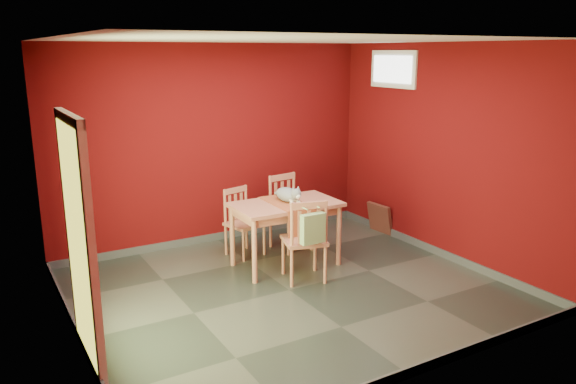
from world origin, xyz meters
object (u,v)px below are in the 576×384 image
chair_near (305,239)px  picture_frame (380,218)px  chair_far_left (243,221)px  dining_table (286,211)px  chair_far_right (289,211)px  cat (287,192)px  tote_bag (313,228)px

chair_near → picture_frame: 2.13m
chair_far_left → chair_near: chair_near is taller
dining_table → chair_far_right: bearing=56.0°
chair_far_right → cat: cat is taller
dining_table → cat: size_ratio=2.76×
cat → tote_bag: bearing=-107.6°
chair_far_right → chair_near: chair_far_right is taller
chair_near → picture_frame: bearing=26.7°
chair_far_left → picture_frame: size_ratio=1.99×
chair_far_left → picture_frame: bearing=-5.3°
chair_far_left → picture_frame: chair_far_left is taller
chair_far_right → cat: (-0.32, -0.50, 0.42)m
dining_table → chair_near: chair_near is taller
chair_far_left → tote_bag: bearing=-81.8°
chair_far_right → chair_far_left: bearing=173.9°
dining_table → chair_far_right: (0.37, 0.55, -0.20)m
cat → chair_far_left: bearing=113.0°
dining_table → picture_frame: bearing=13.0°
dining_table → picture_frame: dining_table is taller
dining_table → cat: (0.05, 0.05, 0.22)m
chair_far_right → chair_near: (-0.42, -1.07, -0.00)m
chair_far_left → chair_near: (0.24, -1.14, 0.05)m
chair_far_right → picture_frame: chair_far_right is taller
dining_table → chair_far_right: 0.69m
cat → chair_near: bearing=-107.5°
picture_frame → chair_far_left: bearing=174.7°
chair_far_right → cat: bearing=-122.4°
dining_table → chair_near: bearing=-95.1°
dining_table → cat: bearing=42.1°
chair_far_right → chair_near: size_ratio=1.00×
tote_bag → cat: 0.84m
chair_far_left → picture_frame: (2.13, -0.20, -0.23)m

